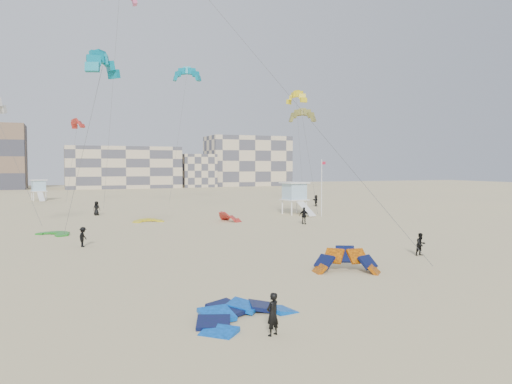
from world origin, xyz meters
name	(u,v)px	position (x,y,z in m)	size (l,w,h in m)	color
ground	(238,309)	(0.00, 0.00, 0.00)	(320.00, 320.00, 0.00)	tan
kite_ground_blue	(243,319)	(-0.28, -1.44, 0.00)	(4.56, 4.72, 0.95)	blue
kite_ground_orange	(346,272)	(8.75, 5.01, 0.00)	(3.88, 3.24, 2.28)	orange
kite_ground_green	(54,235)	(-7.94, 29.14, 0.00)	(3.11, 3.30, 0.42)	#1D9716
kite_ground_red_far	(229,221)	(10.99, 34.10, 0.00)	(3.22, 2.88, 1.80)	red
kite_ground_yellow	(148,222)	(2.09, 36.94, 0.00)	(3.17, 3.31, 0.56)	#ECF71C
kitesurfer_main	(273,314)	(0.05, -3.77, 0.83)	(0.60, 0.40, 1.65)	black
kitesurfer_b	(421,244)	(16.69, 7.83, 0.82)	(0.79, 0.62, 1.63)	black
kitesurfer_c	(83,237)	(-5.73, 20.83, 0.80)	(1.03, 0.59, 1.60)	black
kitesurfer_d	(304,216)	(17.71, 28.16, 0.95)	(1.11, 0.46, 1.90)	black
kitesurfer_e	(96,208)	(-2.96, 46.98, 0.93)	(0.91, 0.59, 1.86)	black
kitesurfer_f	(316,201)	(30.76, 49.60, 0.91)	(1.68, 0.54, 1.81)	black
kite_fly_teal_a	(103,66)	(-4.18, 18.81, 13.99)	(5.32, 5.23, 14.18)	#0581AA
kite_fly_olive	(302,117)	(18.77, 30.83, 12.11)	(4.08, 4.63, 12.29)	olive
kite_fly_yellow	(296,98)	(27.37, 49.93, 17.00)	(4.60, 4.64, 17.15)	#ECF71C
kite_fly_teal_b	(187,76)	(11.58, 56.80, 20.65)	(6.56, 7.04, 21.16)	#0581AA
kite_fly_red	(77,124)	(-4.49, 65.67, 13.21)	(4.18, 10.52, 13.60)	red
lifeguard_tower_near	(294,198)	(21.69, 38.78, 2.13)	(3.39, 6.07, 4.30)	white
lifeguard_tower_far	(39,190)	(-10.99, 79.84, 1.94)	(3.22, 5.60, 3.91)	white
flagpole	(322,187)	(23.64, 34.91, 3.83)	(0.59, 0.09, 7.27)	white
condo_mid	(123,167)	(10.00, 130.00, 6.00)	(32.00, 16.00, 12.00)	beige
condo_east	(247,161)	(50.00, 132.00, 8.00)	(26.00, 14.00, 16.00)	beige
condo_fill_right	(197,171)	(32.00, 128.00, 5.00)	(10.00, 10.00, 10.00)	beige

